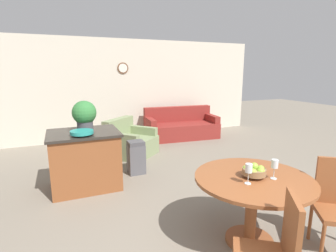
% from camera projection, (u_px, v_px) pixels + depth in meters
% --- Properties ---
extents(wall_back, '(8.00, 0.09, 2.70)m').
position_uv_depth(wall_back, '(124.00, 89.00, 7.24)').
color(wall_back, beige).
rests_on(wall_back, ground_plane).
extents(dining_table, '(1.24, 1.24, 0.76)m').
position_uv_depth(dining_table, '(252.00, 192.00, 2.79)').
color(dining_table, brown).
rests_on(dining_table, ground_plane).
extents(dining_chair_near_left, '(0.58, 0.58, 0.98)m').
position_uv_depth(dining_chair_near_left, '(274.00, 251.00, 1.97)').
color(dining_chair_near_left, brown).
rests_on(dining_chair_near_left, ground_plane).
extents(fruit_bowl, '(0.24, 0.24, 0.16)m').
position_uv_depth(fruit_bowl, '(254.00, 171.00, 2.74)').
color(fruit_bowl, olive).
rests_on(fruit_bowl, dining_table).
extents(wine_glass_left, '(0.07, 0.07, 0.21)m').
position_uv_depth(wine_glass_left, '(249.00, 169.00, 2.56)').
color(wine_glass_left, silver).
rests_on(wine_glass_left, dining_table).
extents(wine_glass_right, '(0.07, 0.07, 0.21)m').
position_uv_depth(wine_glass_right, '(275.00, 165.00, 2.68)').
color(wine_glass_right, silver).
rests_on(wine_glass_right, dining_table).
extents(kitchen_island, '(1.09, 0.87, 0.92)m').
position_uv_depth(kitchen_island, '(85.00, 159.00, 4.21)').
color(kitchen_island, brown).
rests_on(kitchen_island, ground_plane).
extents(teal_bowl, '(0.34, 0.34, 0.08)m').
position_uv_depth(teal_bowl, '(82.00, 132.00, 3.88)').
color(teal_bowl, teal).
rests_on(teal_bowl, kitchen_island).
extents(potted_plant, '(0.38, 0.38, 0.47)m').
position_uv_depth(potted_plant, '(84.00, 114.00, 4.22)').
color(potted_plant, '#4C4C51').
rests_on(potted_plant, kitchen_island).
extents(trash_bin, '(0.30, 0.27, 0.61)m').
position_uv_depth(trash_bin, '(136.00, 157.00, 4.80)').
color(trash_bin, '#56565B').
rests_on(trash_bin, ground_plane).
extents(couch, '(2.04, 1.04, 0.85)m').
position_uv_depth(couch, '(181.00, 127.00, 7.38)').
color(couch, maroon).
rests_on(couch, ground_plane).
extents(armchair, '(1.28, 1.28, 0.81)m').
position_uv_depth(armchair, '(130.00, 143.00, 5.85)').
color(armchair, gray).
rests_on(armchair, ground_plane).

